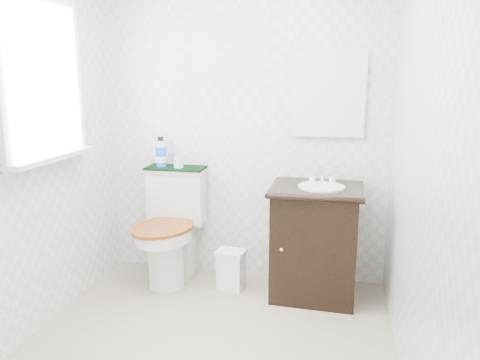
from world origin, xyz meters
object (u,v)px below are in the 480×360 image
at_px(vanity, 316,239).
at_px(toilet, 172,233).
at_px(mouthwash_bottle, 161,153).
at_px(trash_bin, 231,269).
at_px(cup, 178,162).

bearing_deg(vanity, toilet, 176.89).
bearing_deg(toilet, vanity, -3.11).
bearing_deg(toilet, mouthwash_bottle, 133.16).
xyz_separation_m(toilet, mouthwash_bottle, (-0.12, 0.13, 0.61)).
height_order(toilet, mouthwash_bottle, mouthwash_bottle).
bearing_deg(trash_bin, vanity, 2.01).
relative_size(vanity, cup, 9.93).
xyz_separation_m(mouthwash_bottle, cup, (0.15, -0.03, -0.06)).
bearing_deg(vanity, trash_bin, -177.99).
xyz_separation_m(trash_bin, cup, (-0.46, 0.18, 0.78)).
height_order(mouthwash_bottle, cup, mouthwash_bottle).
relative_size(toilet, vanity, 0.94).
height_order(vanity, trash_bin, vanity).
height_order(trash_bin, mouthwash_bottle, mouthwash_bottle).
distance_m(toilet, vanity, 1.12).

